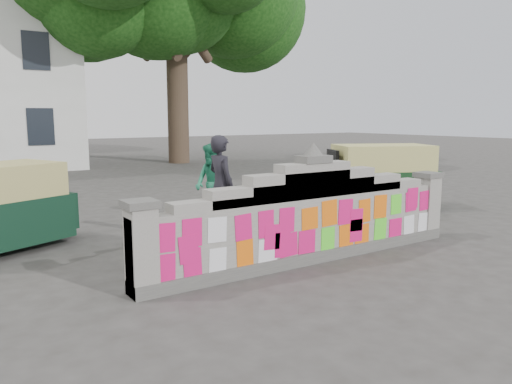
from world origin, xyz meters
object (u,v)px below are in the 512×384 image
Objects in this scene: cyclist_rider at (221,198)px; cyclist_bike at (221,218)px; rickshaw_right at (379,176)px; pedestrian at (212,184)px.

cyclist_bike is at bearing -91.44° from cyclist_rider.
cyclist_rider is 0.59× the size of rickshaw_right.
rickshaw_right is at bearing 74.12° from pedestrian.
rickshaw_right is (5.43, 1.06, 0.34)m from cyclist_bike.
cyclist_bike is 1.13× the size of pedestrian.
pedestrian reaches higher than rickshaw_right.
cyclist_rider reaches higher than pedestrian.
cyclist_bike is at bearing 35.43° from rickshaw_right.
cyclist_bike is 2.18m from pedestrian.
cyclist_rider is (-0.00, 0.00, 0.38)m from cyclist_bike.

